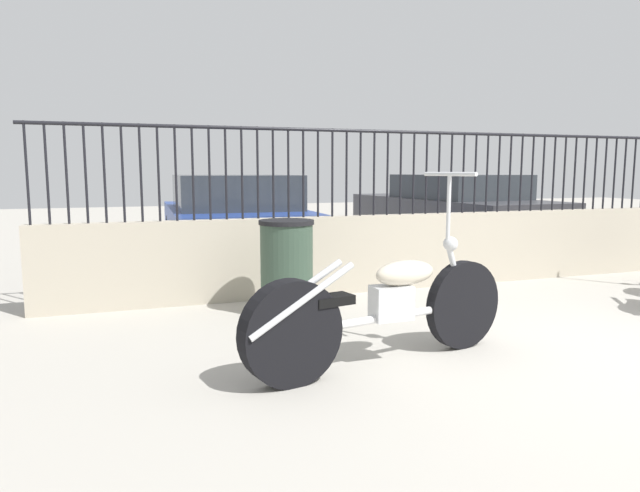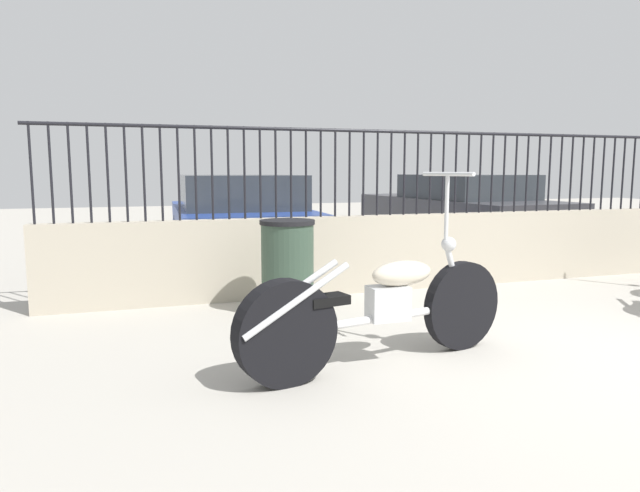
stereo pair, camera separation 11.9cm
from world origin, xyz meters
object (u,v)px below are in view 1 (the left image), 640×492
at_px(motorcycle_white, 372,311).
at_px(trash_bin, 287,268).
at_px(car_blue, 233,219).
at_px(car_dark_grey, 452,210).

xyz_separation_m(motorcycle_white, trash_bin, (-0.14, 1.60, 0.05)).
bearing_deg(trash_bin, motorcycle_white, -84.90).
bearing_deg(car_blue, motorcycle_white, -177.43).
bearing_deg(car_blue, trash_bin, -179.82).
height_order(trash_bin, car_dark_grey, car_dark_grey).
distance_m(trash_bin, car_dark_grey, 5.56).
xyz_separation_m(motorcycle_white, car_blue, (-0.03, 4.77, 0.26)).
bearing_deg(motorcycle_white, car_dark_grey, 41.27).
xyz_separation_m(trash_bin, car_dark_grey, (4.13, 3.71, 0.21)).
relative_size(motorcycle_white, car_dark_grey, 0.48).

